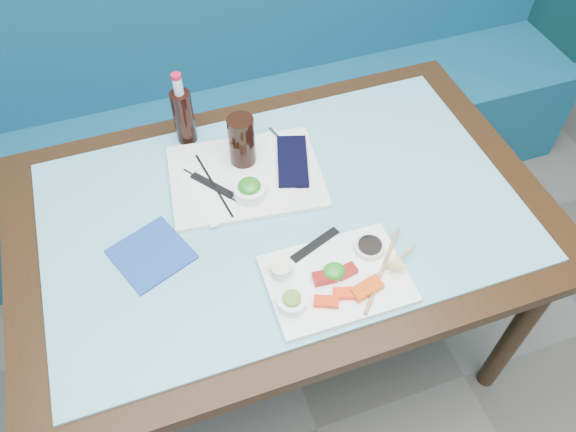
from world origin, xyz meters
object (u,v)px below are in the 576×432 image
object	(u,v)px
booth_bench	(216,118)
dining_table	(282,230)
seaweed_bowl	(250,191)
blue_napkin	(151,254)
cola_glass	(242,141)
sashimi_plate	(337,280)
cola_bottle_body	(184,117)
serving_tray	(246,177)

from	to	relation	value
booth_bench	dining_table	bearing A→B (deg)	-90.00
seaweed_bowl	blue_napkin	bearing A→B (deg)	-161.78
seaweed_bowl	cola_glass	xyz separation A→B (m)	(0.02, 0.13, 0.06)
seaweed_bowl	blue_napkin	distance (m)	0.30
sashimi_plate	seaweed_bowl	size ratio (longest dim) A/B	3.80
blue_napkin	cola_bottle_body	bearing A→B (deg)	64.87
booth_bench	sashimi_plate	distance (m)	1.16
dining_table	blue_napkin	bearing A→B (deg)	-174.59
dining_table	cola_bottle_body	distance (m)	0.42
booth_bench	seaweed_bowl	xyz separation A→B (m)	(-0.07, -0.78, 0.42)
blue_napkin	cola_glass	bearing A→B (deg)	36.51
blue_napkin	serving_tray	bearing A→B (deg)	29.96
dining_table	sashimi_plate	xyz separation A→B (m)	(0.05, -0.25, 0.10)
seaweed_bowl	cola_bottle_body	xyz separation A→B (m)	(-0.10, 0.28, 0.05)
cola_glass	booth_bench	bearing A→B (deg)	85.78
dining_table	serving_tray	world-z (taller)	serving_tray
sashimi_plate	cola_bottle_body	size ratio (longest dim) A/B	1.99
serving_tray	blue_napkin	world-z (taller)	serving_tray
blue_napkin	sashimi_plate	bearing A→B (deg)	-28.86
sashimi_plate	cola_glass	distance (m)	0.46
seaweed_bowl	sashimi_plate	bearing A→B (deg)	-69.16
cola_bottle_body	cola_glass	bearing A→B (deg)	-50.60
dining_table	cola_bottle_body	bearing A→B (deg)	116.84
booth_bench	sashimi_plate	bearing A→B (deg)	-87.33
dining_table	sashimi_plate	size ratio (longest dim) A/B	4.27
seaweed_bowl	blue_napkin	size ratio (longest dim) A/B	0.52
dining_table	sashimi_plate	distance (m)	0.28
blue_napkin	seaweed_bowl	bearing A→B (deg)	18.22
cola_glass	cola_bottle_body	size ratio (longest dim) A/B	0.90
sashimi_plate	cola_glass	world-z (taller)	cola_glass
seaweed_bowl	cola_glass	distance (m)	0.14
cola_glass	dining_table	bearing A→B (deg)	-75.80
booth_bench	serving_tray	bearing A→B (deg)	-94.70
booth_bench	serving_tray	size ratio (longest dim) A/B	7.39
blue_napkin	dining_table	bearing A→B (deg)	5.41
seaweed_bowl	blue_napkin	xyz separation A→B (m)	(-0.28, -0.09, -0.03)
seaweed_bowl	serving_tray	bearing A→B (deg)	82.41
cola_bottle_body	blue_napkin	world-z (taller)	cola_bottle_body
serving_tray	booth_bench	bearing A→B (deg)	92.36
sashimi_plate	cola_glass	size ratio (longest dim) A/B	2.21
sashimi_plate	cola_bottle_body	world-z (taller)	cola_bottle_body
sashimi_plate	booth_bench	bearing A→B (deg)	93.54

